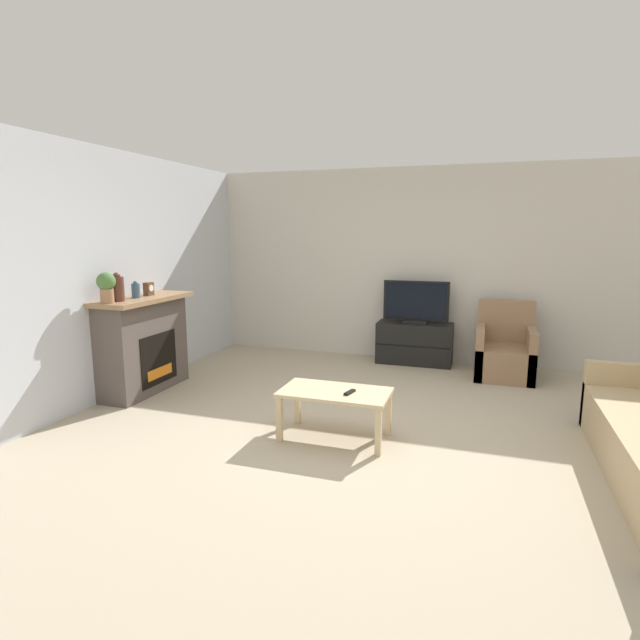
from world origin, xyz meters
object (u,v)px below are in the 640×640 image
object	(u,v)px
mantel_vase_centre_left	(136,290)
tv	(416,303)
armchair	(504,353)
tv_stand	(414,343)
potted_plant	(106,286)
coffee_table	(335,397)
fireplace	(144,344)
mantel_clock	(149,289)
mantel_vase_left	(117,288)
remote	(350,392)

from	to	relation	value
mantel_vase_centre_left	tv	distance (m)	3.61
armchair	tv_stand	bearing A→B (deg)	166.11
potted_plant	tv	world-z (taller)	potted_plant
potted_plant	coffee_table	distance (m)	2.61
potted_plant	fireplace	bearing A→B (deg)	91.79
fireplace	tv_stand	world-z (taller)	fireplace
mantel_clock	armchair	distance (m)	4.41
potted_plant	tv_stand	bearing A→B (deg)	44.92
mantel_clock	mantel_vase_left	bearing A→B (deg)	-90.09
mantel_clock	tv_stand	size ratio (longest dim) A/B	0.15
potted_plant	remote	distance (m)	2.72
mantel_vase_left	tv_stand	world-z (taller)	mantel_vase_left
mantel_vase_left	coffee_table	xyz separation A→B (m)	(2.45, -0.23, -0.86)
armchair	coffee_table	bearing A→B (deg)	-120.36
tv	armchair	size ratio (longest dim) A/B	0.95
mantel_vase_left	mantel_clock	distance (m)	0.51
potted_plant	remote	size ratio (longest dim) A/B	2.04
mantel_vase_left	remote	size ratio (longest dim) A/B	1.96
fireplace	tv	bearing A→B (deg)	38.54
mantel_vase_left	mantel_vase_centre_left	xyz separation A→B (m)	(0.00, 0.28, -0.05)
fireplace	mantel_vase_centre_left	distance (m)	0.63
fireplace	mantel_vase_left	size ratio (longest dim) A/B	4.17
potted_plant	tv_stand	distance (m)	4.02
mantel_vase_centre_left	armchair	xyz separation A→B (m)	(3.93, 2.02, -0.88)
mantel_vase_left	coffee_table	world-z (taller)	mantel_vase_left
remote	tv	bearing A→B (deg)	100.10
fireplace	armchair	xyz separation A→B (m)	(3.95, 1.93, -0.26)
fireplace	remote	world-z (taller)	fireplace
tv_stand	remote	size ratio (longest dim) A/B	6.62
fireplace	tv	size ratio (longest dim) A/B	1.42
tv	armchair	xyz separation A→B (m)	(1.17, -0.29, -0.54)
mantel_clock	potted_plant	xyz separation A→B (m)	(-0.00, -0.66, 0.10)
armchair	remote	bearing A→B (deg)	-117.61
potted_plant	mantel_clock	bearing A→B (deg)	89.93
fireplace	potted_plant	xyz separation A→B (m)	(0.02, -0.54, 0.72)
mantel_clock	remote	distance (m)	2.79
mantel_vase_left	potted_plant	distance (m)	0.16
mantel_vase_left	armchair	distance (m)	4.65
coffee_table	mantel_clock	bearing A→B (deg)	163.35
fireplace	potted_plant	distance (m)	0.90
coffee_table	armchair	bearing A→B (deg)	59.64
mantel_clock	tv_stand	xyz separation A→B (m)	(2.76, 2.09, -0.89)
mantel_vase_centre_left	remote	xyz separation A→B (m)	(2.59, -0.54, -0.73)
tv	armchair	distance (m)	1.32
potted_plant	remote	world-z (taller)	potted_plant
tv	armchair	world-z (taller)	tv
tv_stand	mantel_clock	bearing A→B (deg)	-142.89
tv_stand	remote	xyz separation A→B (m)	(-0.17, -2.85, 0.16)
tv	mantel_clock	bearing A→B (deg)	-142.92
mantel_clock	mantel_vase_centre_left	bearing A→B (deg)	-90.20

